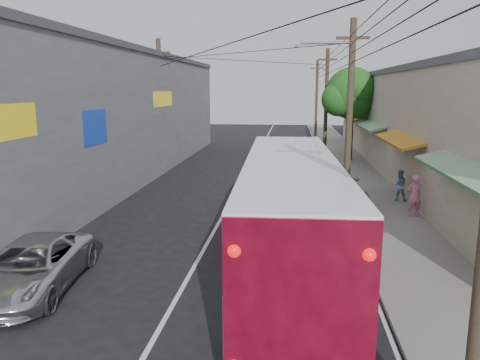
% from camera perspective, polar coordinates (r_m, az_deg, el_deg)
% --- Properties ---
extents(sidewalk, '(3.00, 80.00, 0.12)m').
position_cam_1_polar(sidewalk, '(28.46, 13.86, 0.54)').
color(sidewalk, slate).
rests_on(sidewalk, ground).
extents(building_right, '(7.09, 40.00, 6.25)m').
position_cam_1_polar(building_right, '(30.93, 21.98, 6.66)').
color(building_right, '#BEAD97').
rests_on(building_right, ground).
extents(building_left, '(7.20, 36.00, 7.25)m').
position_cam_1_polar(building_left, '(28.15, -17.33, 7.62)').
color(building_left, gray).
rests_on(building_left, ground).
extents(utility_poles, '(11.80, 45.28, 8.00)m').
position_cam_1_polar(utility_poles, '(28.10, 7.24, 9.00)').
color(utility_poles, '#473828').
rests_on(utility_poles, ground).
extents(street_tree, '(4.40, 4.00, 6.60)m').
position_cam_1_polar(street_tree, '(34.02, 13.57, 10.05)').
color(street_tree, '#3F2B19').
rests_on(street_tree, ground).
extents(coach_bus, '(2.92, 11.52, 3.30)m').
position_cam_1_polar(coach_bus, '(12.87, 6.12, -4.32)').
color(coach_bus, white).
rests_on(coach_bus, ground).
extents(jeepney, '(2.61, 4.81, 1.28)m').
position_cam_1_polar(jeepney, '(13.27, -24.11, -9.62)').
color(jeepney, silver).
rests_on(jeepney, ground).
extents(parked_suv, '(3.34, 6.55, 1.82)m').
position_cam_1_polar(parked_suv, '(21.24, 10.52, -0.51)').
color(parked_suv, '#98989F').
rests_on(parked_suv, ground).
extents(parked_car_mid, '(2.02, 4.24, 1.40)m').
position_cam_1_polar(parked_car_mid, '(28.48, 9.60, 2.02)').
color(parked_car_mid, '#2A292F').
rests_on(parked_car_mid, ground).
extents(parked_car_far, '(1.70, 4.07, 1.31)m').
position_cam_1_polar(parked_car_far, '(35.65, 8.06, 3.80)').
color(parked_car_far, '#222227').
rests_on(parked_car_far, ground).
extents(pedestrian_near, '(0.68, 0.52, 1.67)m').
position_cam_1_polar(pedestrian_near, '(19.70, 20.47, -1.81)').
color(pedestrian_near, pink).
rests_on(pedestrian_near, sidewalk).
extents(pedestrian_far, '(0.73, 0.58, 1.42)m').
position_cam_1_polar(pedestrian_far, '(22.26, 18.83, -0.60)').
color(pedestrian_far, '#86A7C3').
rests_on(pedestrian_far, sidewalk).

